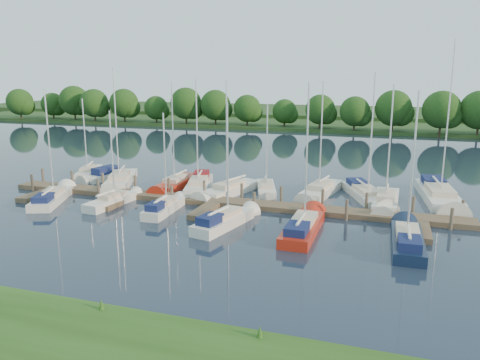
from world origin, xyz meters
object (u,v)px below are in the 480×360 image
(sailboat_n_0, at_px, (88,173))
(sailboat_n_5, at_px, (229,191))
(dock, at_px, (215,204))
(sailboat_s_2, at_px, (165,208))
(motorboat, at_px, (104,176))

(sailboat_n_0, distance_m, sailboat_n_5, 17.37)
(dock, bearing_deg, sailboat_s_2, -136.56)
(sailboat_n_5, bearing_deg, motorboat, 10.49)
(sailboat_n_0, relative_size, motorboat, 1.47)
(sailboat_n_0, relative_size, sailboat_n_5, 0.81)
(motorboat, relative_size, sailboat_s_2, 0.71)
(motorboat, xyz_separation_m, sailboat_s_2, (11.42, -8.73, -0.01))
(dock, relative_size, motorboat, 6.84)
(motorboat, distance_m, sailboat_s_2, 14.37)
(sailboat_n_0, bearing_deg, dock, 137.59)
(dock, height_order, motorboat, motorboat)
(sailboat_n_0, relative_size, sailboat_s_2, 1.05)
(sailboat_n_0, xyz_separation_m, sailboat_n_5, (17.13, -2.88, 0.01))
(dock, xyz_separation_m, sailboat_n_0, (-17.29, 6.89, 0.07))
(motorboat, distance_m, sailboat_n_5, 14.48)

